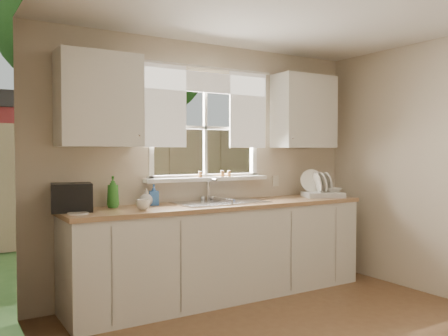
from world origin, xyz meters
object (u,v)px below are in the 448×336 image
dish_rack (322,191)px  cup (143,205)px  soap_bottle_a (113,192)px  black_appliance (71,197)px

dish_rack → cup: (-2.10, -0.07, -0.02)m
dish_rack → soap_bottle_a: size_ratio=1.77×
cup → black_appliance: (-0.54, 0.22, 0.07)m
soap_bottle_a → dish_rack: bearing=10.5°
dish_rack → black_appliance: 2.65m
black_appliance → soap_bottle_a: bearing=23.4°
dish_rack → cup: bearing=-178.1°
soap_bottle_a → cup: soap_bottle_a is taller
soap_bottle_a → cup: 0.36m
cup → soap_bottle_a: bearing=126.7°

